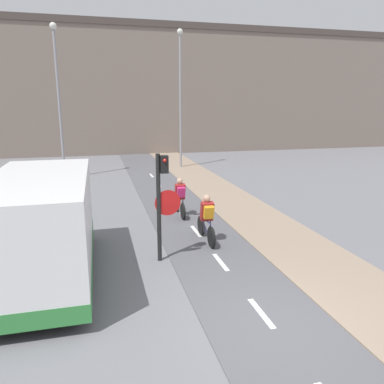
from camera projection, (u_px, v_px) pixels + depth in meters
name	position (u px, v px, depth m)	size (l,w,h in m)	color
ground_plane	(273.00, 328.00, 6.86)	(120.00, 120.00, 0.00)	slate
bike_lane	(272.00, 327.00, 6.86)	(2.47, 60.00, 0.02)	#56565B
building_row_background	(130.00, 90.00, 31.82)	(60.00, 5.20, 10.34)	slate
traffic_light_pole	(162.00, 195.00, 9.47)	(0.67, 0.25, 2.82)	black
street_lamp_far	(58.00, 88.00, 19.72)	(0.36, 0.36, 8.08)	gray
street_lamp_sidewalk	(180.00, 87.00, 23.20)	(0.36, 0.36, 8.44)	gray
cyclist_near	(207.00, 219.00, 11.02)	(0.46, 1.71, 1.44)	black
cyclist_far	(180.00, 198.00, 13.61)	(0.46, 1.66, 1.41)	black
van	(42.00, 230.00, 8.56)	(2.13, 5.16, 2.45)	white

